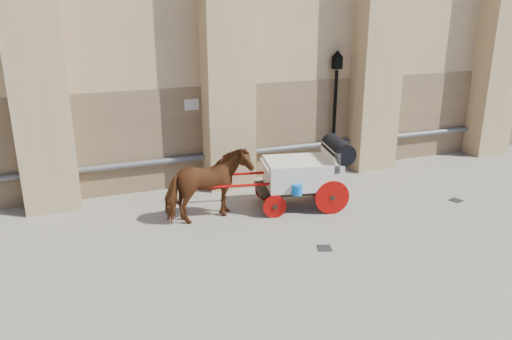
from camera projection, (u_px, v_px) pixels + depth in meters
name	position (u px, v px, depth m)	size (l,w,h in m)	color
ground	(313.00, 227.00, 12.42)	(90.00, 90.00, 0.00)	gray
horse	(208.00, 186.00, 12.54)	(0.99, 2.18, 1.84)	#5F2D12
carriage	(307.00, 171.00, 13.39)	(4.41, 1.97, 1.87)	black
street_lamp	(335.00, 108.00, 16.03)	(0.37, 0.37, 3.92)	black
drain_grate_near	(324.00, 248.00, 11.31)	(0.32, 0.32, 0.01)	black
drain_grate_far	(456.00, 200.00, 14.08)	(0.32, 0.32, 0.01)	black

